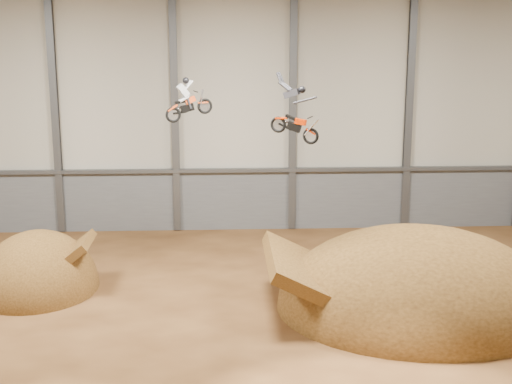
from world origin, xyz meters
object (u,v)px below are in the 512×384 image
fmx_rider_a (190,96)px  fmx_rider_b (292,109)px  takeoff_ramp (39,289)px  landing_ramp (416,307)px

fmx_rider_a → fmx_rider_b: bearing=-55.7°
takeoff_ramp → fmx_rider_a: fmx_rider_a is taller
fmx_rider_a → fmx_rider_b: fmx_rider_b is taller
landing_ramp → takeoff_ramp: bearing=169.9°
fmx_rider_a → fmx_rider_b: (4.18, -3.37, -0.22)m
landing_ramp → fmx_rider_b: size_ratio=4.30×
takeoff_ramp → fmx_rider_a: bearing=6.5°
takeoff_ramp → landing_ramp: (16.46, -2.93, 0.00)m
fmx_rider_b → takeoff_ramp: bearing=-170.4°
takeoff_ramp → fmx_rider_b: 14.20m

